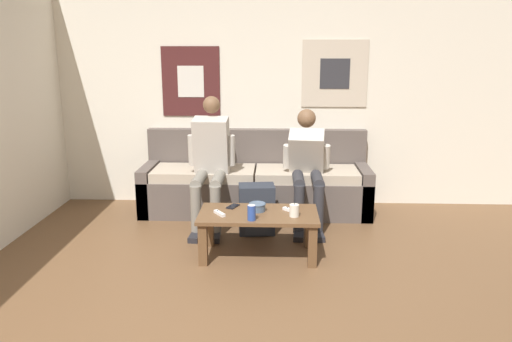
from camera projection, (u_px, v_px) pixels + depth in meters
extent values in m
cube|color=silver|center=(236.00, 88.00, 5.42)|extent=(10.00, 0.05, 2.55)
cube|color=#471E1E|center=(191.00, 82.00, 5.38)|extent=(0.63, 0.01, 0.74)
cube|color=silver|center=(191.00, 82.00, 5.38)|extent=(0.28, 0.01, 0.33)
cube|color=beige|center=(335.00, 74.00, 5.30)|extent=(0.70, 0.01, 0.70)
cube|color=#2D2D33|center=(335.00, 74.00, 5.30)|extent=(0.31, 0.01, 0.32)
cube|color=#564C47|center=(257.00, 167.00, 5.52)|extent=(2.38, 0.13, 0.84)
cube|color=#564C47|center=(255.00, 196.00, 5.24)|extent=(2.38, 0.57, 0.38)
cube|color=#564C47|center=(149.00, 189.00, 5.27)|extent=(0.12, 0.57, 0.50)
cube|color=#564C47|center=(364.00, 192.00, 5.18)|extent=(0.12, 0.57, 0.50)
cube|color=#B2A38E|center=(204.00, 173.00, 5.20)|extent=(1.05, 0.53, 0.10)
cube|color=#B2A38E|center=(307.00, 174.00, 5.16)|extent=(1.05, 0.53, 0.10)
cube|color=brown|center=(258.00, 214.00, 4.12)|extent=(0.98, 0.52, 0.03)
cube|color=brown|center=(210.00, 227.00, 4.38)|extent=(0.07, 0.07, 0.35)
cube|color=brown|center=(309.00, 228.00, 4.35)|extent=(0.07, 0.07, 0.35)
cube|color=brown|center=(203.00, 245.00, 3.98)|extent=(0.07, 0.07, 0.35)
cube|color=brown|center=(312.00, 246.00, 3.95)|extent=(0.07, 0.07, 0.35)
cylinder|color=gray|center=(199.00, 180.00, 4.75)|extent=(0.11, 0.46, 0.11)
cylinder|color=gray|center=(196.00, 210.00, 4.58)|extent=(0.10, 0.10, 0.46)
cube|color=#232328|center=(195.00, 236.00, 4.56)|extent=(0.11, 0.25, 0.05)
cylinder|color=gray|center=(218.00, 180.00, 4.74)|extent=(0.11, 0.46, 0.11)
cylinder|color=gray|center=(215.00, 210.00, 4.57)|extent=(0.10, 0.10, 0.46)
cube|color=#232328|center=(215.00, 237.00, 4.56)|extent=(0.11, 0.25, 0.05)
cube|color=beige|center=(212.00, 146.00, 4.95)|extent=(0.35, 0.32, 0.59)
sphere|color=brown|center=(211.00, 105.00, 4.91)|extent=(0.17, 0.17, 0.17)
cylinder|color=beige|center=(192.00, 150.00, 4.96)|extent=(0.08, 0.10, 0.31)
cylinder|color=beige|center=(231.00, 150.00, 4.95)|extent=(0.08, 0.10, 0.31)
cylinder|color=#2D2D33|center=(298.00, 180.00, 4.74)|extent=(0.11, 0.40, 0.11)
cylinder|color=#2D2D33|center=(299.00, 209.00, 4.60)|extent=(0.10, 0.10, 0.46)
cube|color=#232328|center=(299.00, 235.00, 4.59)|extent=(0.11, 0.25, 0.05)
cylinder|color=#2D2D33|center=(317.00, 180.00, 4.73)|extent=(0.11, 0.40, 0.11)
cylinder|color=#2D2D33|center=(318.00, 209.00, 4.60)|extent=(0.10, 0.10, 0.46)
cube|color=#232328|center=(318.00, 235.00, 4.58)|extent=(0.11, 0.25, 0.05)
cube|color=beige|center=(307.00, 153.00, 4.97)|extent=(0.38, 0.42, 0.50)
sphere|color=brown|center=(307.00, 118.00, 5.04)|extent=(0.19, 0.19, 0.19)
cylinder|color=beige|center=(287.00, 156.00, 5.01)|extent=(0.08, 0.13, 0.26)
cylinder|color=beige|center=(326.00, 157.00, 4.99)|extent=(0.08, 0.13, 0.26)
cube|color=#282D38|center=(257.00, 209.00, 4.68)|extent=(0.35, 0.26, 0.46)
cube|color=#282D38|center=(257.00, 223.00, 4.60)|extent=(0.24, 0.10, 0.21)
cylinder|color=#475B75|center=(257.00, 207.00, 4.16)|extent=(0.13, 0.13, 0.07)
torus|color=#475B75|center=(257.00, 204.00, 4.15)|extent=(0.14, 0.14, 0.02)
cylinder|color=silver|center=(294.00, 210.00, 4.02)|extent=(0.08, 0.08, 0.10)
cylinder|color=black|center=(294.00, 204.00, 4.00)|extent=(0.00, 0.00, 0.01)
cylinder|color=#28479E|center=(252.00, 213.00, 3.93)|extent=(0.07, 0.07, 0.12)
cylinder|color=silver|center=(252.00, 205.00, 3.91)|extent=(0.06, 0.06, 0.00)
cube|color=white|center=(290.00, 210.00, 4.15)|extent=(0.13, 0.13, 0.02)
cylinder|color=#333842|center=(287.00, 208.00, 4.17)|extent=(0.01, 0.01, 0.00)
cube|color=white|center=(219.00, 213.00, 4.06)|extent=(0.11, 0.14, 0.02)
cylinder|color=#333842|center=(218.00, 211.00, 4.09)|extent=(0.01, 0.01, 0.00)
cube|color=black|center=(233.00, 206.00, 4.27)|extent=(0.11, 0.15, 0.01)
cube|color=black|center=(233.00, 206.00, 4.26)|extent=(0.10, 0.14, 0.00)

